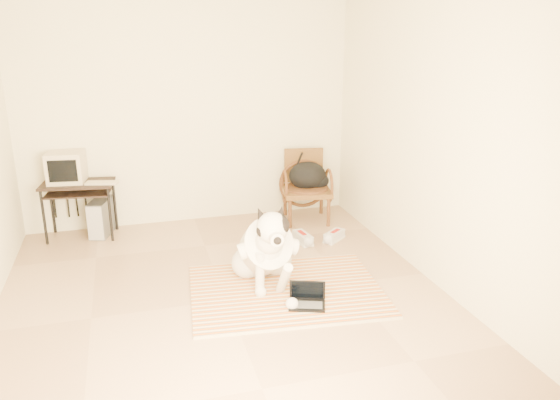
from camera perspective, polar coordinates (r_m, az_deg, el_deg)
name	(u,v)px	position (r m, az deg, el deg)	size (l,w,h in m)	color
floor	(226,300)	(5.07, -5.62, -10.36)	(4.50, 4.50, 0.00)	tan
wall_back	(189,114)	(6.77, -9.54, 8.85)	(4.50, 4.50, 0.00)	beige
wall_front	(309,265)	(2.51, 3.07, -6.82)	(4.50, 4.50, 0.00)	beige
wall_right	(434,142)	(5.29, 15.81, 5.89)	(4.50, 4.50, 0.00)	beige
rug	(286,290)	(5.19, 0.67, -9.43)	(1.89, 1.52, 0.02)	orange
dog	(266,250)	(5.18, -1.51, -5.21)	(0.60, 1.26, 0.90)	silver
laptop	(307,299)	(4.91, 2.85, -10.26)	(0.38, 0.32, 0.22)	black
computer_desk	(78,191)	(6.67, -20.34, 0.91)	(0.85, 0.55, 0.66)	black
crt_monitor	(66,167)	(6.69, -21.43, 3.24)	(0.44, 0.42, 0.35)	#C3B499
desk_keyboard	(102,183)	(6.51, -18.12, 1.72)	(0.35, 0.13, 0.02)	#C3B499
pc_tower	(101,217)	(6.79, -18.16, -1.72)	(0.31, 0.49, 0.42)	#4D4D50
rattan_chair	(306,186)	(6.89, 2.72, 1.48)	(0.66, 0.65, 0.88)	brown
backpack	(309,176)	(6.85, 3.07, 2.47)	(0.51, 0.39, 0.35)	black
sneaker_left	(303,238)	(6.27, 2.38, -4.01)	(0.17, 0.34, 0.11)	silver
sneaker_right	(334,236)	(6.36, 5.69, -3.78)	(0.32, 0.29, 0.11)	silver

